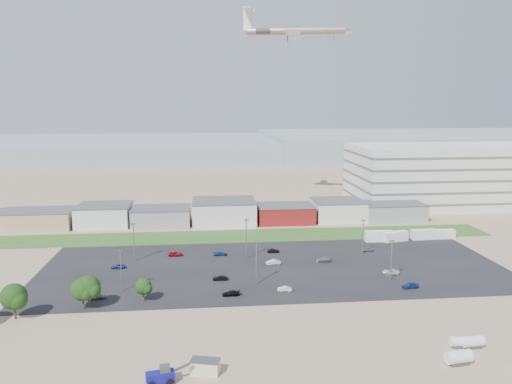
{
  "coord_description": "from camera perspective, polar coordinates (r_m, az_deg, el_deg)",
  "views": [
    {
      "loc": [
        -12.14,
        -103.89,
        42.0
      ],
      "look_at": [
        0.61,
        22.0,
        19.67
      ],
      "focal_mm": 35.0,
      "sensor_mm": 36.0,
      "label": 1
    }
  ],
  "objects": [
    {
      "name": "parked_car_12",
      "position": [
        137.01,
        7.65,
        -7.66
      ],
      "size": [
        4.39,
        1.89,
        1.26
      ],
      "primitive_type": "imported",
      "rotation": [
        0.0,
        0.0,
        -1.54
      ],
      "color": "#A5A5AA",
      "rests_on": "ground"
    },
    {
      "name": "parked_car_8",
      "position": [
        148.63,
        12.67,
        -6.42
      ],
      "size": [
        3.61,
        1.79,
        1.18
      ],
      "primitive_type": "imported",
      "rotation": [
        0.0,
        0.0,
        1.69
      ],
      "color": "#A5A5AA",
      "rests_on": "ground"
    },
    {
      "name": "parked_car_7",
      "position": [
        133.8,
        1.98,
        -8.01
      ],
      "size": [
        4.01,
        1.82,
        1.28
      ],
      "primitive_type": "imported",
      "rotation": [
        0.0,
        0.0,
        -1.45
      ],
      "color": "silver",
      "rests_on": "ground"
    },
    {
      "name": "building_row",
      "position": [
        179.04,
        -7.21,
        -2.33
      ],
      "size": [
        170.0,
        20.0,
        8.0
      ],
      "primitive_type": null,
      "color": "silver",
      "rests_on": "ground"
    },
    {
      "name": "lightpole_back_l",
      "position": [
        139.59,
        -13.77,
        -5.58
      ],
      "size": [
        1.22,
        0.51,
        10.35
      ],
      "primitive_type": null,
      "color": "slate",
      "rests_on": "ground"
    },
    {
      "name": "hills_backdrop",
      "position": [
        423.79,
        1.31,
        4.93
      ],
      "size": [
        700.0,
        200.0,
        9.0
      ],
      "primitive_type": null,
      "color": "gray",
      "rests_on": "ground"
    },
    {
      "name": "parked_car_0",
      "position": [
        130.98,
        15.13,
        -8.78
      ],
      "size": [
        4.45,
        2.51,
        1.17
      ],
      "primitive_type": "imported",
      "rotation": [
        0.0,
        0.0,
        -1.71
      ],
      "color": "silver",
      "rests_on": "ground"
    },
    {
      "name": "ground",
      "position": [
        112.72,
        0.83,
        -11.87
      ],
      "size": [
        700.0,
        700.0,
        0.0
      ],
      "primitive_type": "plane",
      "color": "#8E755A",
      "rests_on": "ground"
    },
    {
      "name": "storage_tank_ne",
      "position": [
        98.48,
        23.52,
        -15.38
      ],
      "size": [
        3.97,
        2.22,
        2.29
      ],
      "primitive_type": null,
      "rotation": [
        0.0,
        0.0,
        0.08
      ],
      "color": "silver",
      "rests_on": "ground"
    },
    {
      "name": "telehandler",
      "position": [
        81.96,
        -10.9,
        -19.85
      ],
      "size": [
        7.18,
        3.54,
        2.86
      ],
      "primitive_type": null,
      "rotation": [
        0.0,
        0.0,
        0.19
      ],
      "color": "navy",
      "rests_on": "ground"
    },
    {
      "name": "tree_mid",
      "position": [
        111.13,
        -19.23,
        -10.73
      ],
      "size": [
        4.94,
        4.94,
        7.42
      ],
      "primitive_type": null,
      "color": "black",
      "rests_on": "ground"
    },
    {
      "name": "parking_garage",
      "position": [
        225.52,
        21.22,
        1.81
      ],
      "size": [
        80.0,
        40.0,
        25.0
      ],
      "primitive_type": "cube",
      "color": "silver",
      "rests_on": "ground"
    },
    {
      "name": "storage_tank_sw",
      "position": [
        92.01,
        22.15,
        -17.05
      ],
      "size": [
        4.48,
        2.67,
        2.54
      ],
      "primitive_type": null,
      "rotation": [
        0.0,
        0.0,
        0.14
      ],
      "color": "silver",
      "rests_on": "ground"
    },
    {
      "name": "parked_car_5",
      "position": [
        135.37,
        -15.47,
        -8.17
      ],
      "size": [
        3.62,
        1.51,
        1.23
      ],
      "primitive_type": "imported",
      "rotation": [
        0.0,
        0.0,
        -1.55
      ],
      "color": "navy",
      "rests_on": "ground"
    },
    {
      "name": "parked_car_3",
      "position": [
        113.19,
        -2.89,
        -11.48
      ],
      "size": [
        3.93,
        1.67,
        1.13
      ],
      "primitive_type": "imported",
      "rotation": [
        0.0,
        0.0,
        -1.55
      ],
      "color": "black",
      "rests_on": "ground"
    },
    {
      "name": "lightpole_front_l",
      "position": [
        118.22,
        -15.16,
        -8.68
      ],
      "size": [
        1.14,
        0.47,
        9.65
      ],
      "primitive_type": null,
      "color": "slate",
      "rests_on": "ground"
    },
    {
      "name": "parked_car_10",
      "position": [
        116.69,
        -17.72,
        -11.27
      ],
      "size": [
        4.2,
        1.96,
        1.19
      ],
      "primitive_type": "imported",
      "rotation": [
        0.0,
        0.0,
        1.5
      ],
      "color": "#595B5E",
      "rests_on": "ground"
    },
    {
      "name": "storage_tank_nw",
      "position": [
        97.82,
        22.36,
        -15.52
      ],
      "size": [
        3.71,
        2.03,
        2.16
      ],
      "primitive_type": null,
      "rotation": [
        0.0,
        0.0,
        -0.06
      ],
      "color": "silver",
      "rests_on": "ground"
    },
    {
      "name": "tree_near",
      "position": [
        112.17,
        -12.74,
        -10.67
      ],
      "size": [
        3.83,
        3.83,
        5.74
      ],
      "primitive_type": null,
      "color": "black",
      "rests_on": "ground"
    },
    {
      "name": "box_trailer_b",
      "position": [
        161.39,
        15.62,
        -4.9
      ],
      "size": [
        8.39,
        4.09,
        3.02
      ],
      "primitive_type": null,
      "rotation": [
        0.0,
        0.0,
        0.2
      ],
      "color": "silver",
      "rests_on": "ground"
    },
    {
      "name": "box_trailer_d",
      "position": [
        169.21,
        20.55,
        -4.52
      ],
      "size": [
        7.63,
        2.43,
        2.86
      ],
      "primitive_type": null,
      "rotation": [
        0.0,
        0.0,
        0.01
      ],
      "color": "silver",
      "rests_on": "ground"
    },
    {
      "name": "lightpole_front_m",
      "position": [
        118.37,
        0.05,
        -8.12
      ],
      "size": [
        1.21,
        0.51,
        10.32
      ],
      "primitive_type": null,
      "color": "slate",
      "rests_on": "ground"
    },
    {
      "name": "parked_car_4",
      "position": [
        122.56,
        -4.11,
        -9.76
      ],
      "size": [
        3.65,
        1.34,
        1.19
      ],
      "primitive_type": "imported",
      "rotation": [
        0.0,
        0.0,
        -1.59
      ],
      "color": "black",
      "rests_on": "ground"
    },
    {
      "name": "box_trailer_c",
      "position": [
        166.36,
        18.66,
        -4.61
      ],
      "size": [
        8.31,
        3.15,
        3.05
      ],
      "primitive_type": null,
      "rotation": [
        0.0,
        0.0,
        0.07
      ],
      "color": "silver",
      "rests_on": "ground"
    },
    {
      "name": "lightpole_back_m",
      "position": [
        137.4,
        -1.11,
        -5.4
      ],
      "size": [
        1.29,
        0.54,
        11.0
      ],
      "primitive_type": null,
      "color": "slate",
      "rests_on": "ground"
    },
    {
      "name": "tree_right",
      "position": [
        111.35,
        -18.6,
        -10.51
      ],
      "size": [
        5.28,
        5.28,
        7.92
      ],
      "primitive_type": null,
      "color": "black",
      "rests_on": "ground"
    },
    {
      "name": "lightpole_front_r",
      "position": [
        125.04,
        15.19,
        -7.57
      ],
      "size": [
        1.17,
        0.49,
        9.96
      ],
      "primitive_type": null,
      "color": "slate",
      "rests_on": "ground"
    },
    {
      "name": "parked_car_13",
      "position": [
        115.84,
        3.31,
        -10.98
      ],
      "size": [
        3.46,
        1.59,
        1.1
      ],
      "primitive_type": "imported",
      "rotation": [
        0.0,
        0.0,
        -1.7
      ],
      "color": "silver",
      "rests_on": "ground"
    },
    {
      "name": "box_trailer_a",
      "position": [
        159.92,
        13.86,
        -4.92
      ],
      "size": [
        8.71,
        2.98,
        3.23
      ],
      "primitive_type": null,
      "rotation": [
        0.0,
        0.0,
        -0.03
      ],
      "color": "silver",
      "rests_on": "ground"
    },
    {
      "name": "tree_left",
      "position": [
        111.13,
        -25.94,
        -10.96
      ],
      "size": [
        5.52,
        5.52,
        8.27
      ],
      "primitive_type": null,
      "color": "black",
      "rests_on": "ground"
    },
    {
      "name": "airliner",
      "position": [
        205.2,
        4.57,
        17.82
      ],
      "size": [
        52.1,
        40.55,
        13.78
      ],
      "primitive_type": null,
      "rotation": [
        0.0,
        0.0,
        -0.2
      ],
      "color": "silver"
    },
    {
      "name": "lightpole_back_r",
      "position": [
        144.28,
        12.1,
        -5.08
      ],
      "size": [
        1.18,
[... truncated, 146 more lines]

